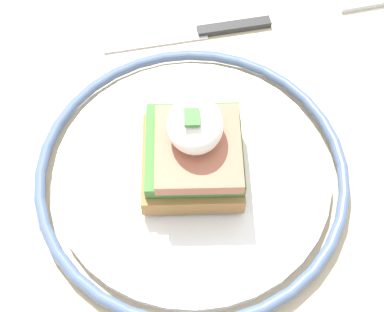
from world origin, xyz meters
TOP-DOWN VIEW (x-y plane):
  - dining_table at (0.00, 0.00)m, footprint 0.90×0.79m
  - plate at (0.04, 0.01)m, footprint 0.28×0.28m
  - sandwich at (0.04, 0.01)m, footprint 0.09×0.09m
  - knife at (0.21, -0.00)m, footprint 0.05×0.18m

SIDE VIEW (x-z plane):
  - dining_table at x=0.00m, z-range 0.24..0.97m
  - knife at x=0.21m, z-range 0.72..0.73m
  - plate at x=0.04m, z-range 0.72..0.74m
  - sandwich at x=0.04m, z-range 0.73..0.81m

